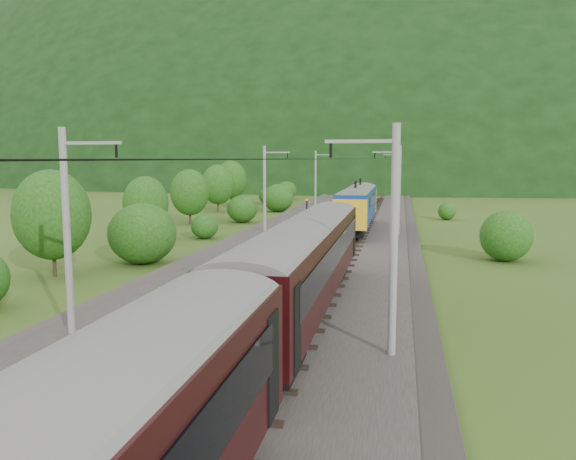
# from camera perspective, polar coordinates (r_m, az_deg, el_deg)

# --- Properties ---
(ground) EXTENTS (600.00, 600.00, 0.00)m
(ground) POSITION_cam_1_polar(r_m,az_deg,el_deg) (21.55, -6.68, -12.07)
(ground) COLOR #2F4A17
(ground) RESTS_ON ground
(railbed) EXTENTS (14.00, 220.00, 0.30)m
(railbed) POSITION_cam_1_polar(r_m,az_deg,el_deg) (30.80, -0.89, -5.81)
(railbed) COLOR #38332D
(railbed) RESTS_ON ground
(track_left) EXTENTS (2.40, 220.00, 0.27)m
(track_left) POSITION_cam_1_polar(r_m,az_deg,el_deg) (31.34, -5.20, -5.20)
(track_left) COLOR #533723
(track_left) RESTS_ON railbed
(track_right) EXTENTS (2.40, 220.00, 0.27)m
(track_right) POSITION_cam_1_polar(r_m,az_deg,el_deg) (30.34, 3.56, -5.60)
(track_right) COLOR #533723
(track_right) RESTS_ON railbed
(catenary_left) EXTENTS (2.54, 192.28, 8.00)m
(catenary_left) POSITION_cam_1_polar(r_m,az_deg,el_deg) (52.88, -2.31, 4.41)
(catenary_left) COLOR gray
(catenary_left) RESTS_ON railbed
(catenary_right) EXTENTS (2.54, 192.28, 8.00)m
(catenary_right) POSITION_cam_1_polar(r_m,az_deg,el_deg) (51.38, 11.11, 4.20)
(catenary_right) COLOR gray
(catenary_right) RESTS_ON railbed
(overhead_wires) EXTENTS (4.83, 198.00, 0.03)m
(overhead_wires) POSITION_cam_1_polar(r_m,az_deg,el_deg) (30.00, -0.92, 7.23)
(overhead_wires) COLOR black
(overhead_wires) RESTS_ON ground
(mountain_main) EXTENTS (504.00, 360.00, 244.00)m
(mountain_main) POSITION_cam_1_polar(r_m,az_deg,el_deg) (279.48, 10.13, 5.68)
(mountain_main) COLOR black
(mountain_main) RESTS_ON ground
(mountain_ridge) EXTENTS (336.00, 280.00, 132.00)m
(mountain_ridge) POSITION_cam_1_polar(r_m,az_deg,el_deg) (343.49, -10.25, 5.95)
(mountain_ridge) COLOR black
(mountain_ridge) RESTS_ON ground
(hazard_post_near) EXTENTS (0.14, 0.14, 1.34)m
(hazard_post_near) POSITION_cam_1_polar(r_m,az_deg,el_deg) (84.72, 6.79, 3.04)
(hazard_post_near) COLOR red
(hazard_post_near) RESTS_ON railbed
(hazard_post_far) EXTENTS (0.14, 0.14, 1.35)m
(hazard_post_far) POSITION_cam_1_polar(r_m,az_deg,el_deg) (57.14, 4.90, 1.06)
(hazard_post_far) COLOR red
(hazard_post_far) RESTS_ON railbed
(signal) EXTENTS (0.27, 0.27, 2.43)m
(signal) POSITION_cam_1_polar(r_m,az_deg,el_deg) (62.43, 1.93, 2.30)
(signal) COLOR black
(signal) RESTS_ON railbed
(vegetation_left) EXTENTS (13.48, 145.19, 6.85)m
(vegetation_left) POSITION_cam_1_polar(r_m,az_deg,el_deg) (47.05, -15.34, 1.76)
(vegetation_left) COLOR #134311
(vegetation_left) RESTS_ON ground
(vegetation_right) EXTENTS (6.06, 93.05, 3.19)m
(vegetation_right) POSITION_cam_1_polar(r_m,az_deg,el_deg) (28.90, 24.00, -4.88)
(vegetation_right) COLOR #134311
(vegetation_right) RESTS_ON ground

